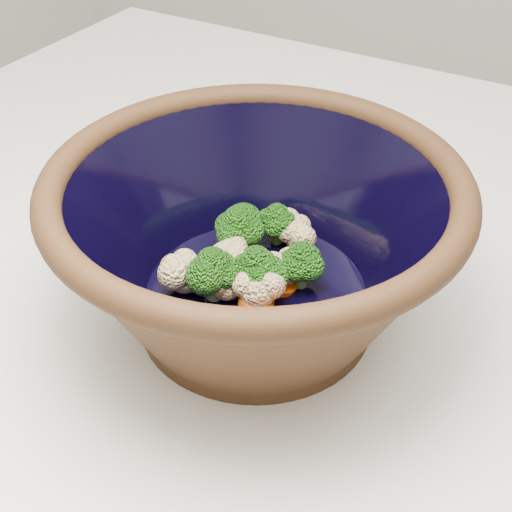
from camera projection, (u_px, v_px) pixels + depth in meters
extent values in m
cylinder|color=black|center=(256.00, 312.00, 0.62)|extent=(0.20, 0.20, 0.01)
torus|color=black|center=(256.00, 185.00, 0.54)|extent=(0.34, 0.34, 0.02)
cylinder|color=black|center=(256.00, 290.00, 0.61)|extent=(0.19, 0.19, 0.00)
cylinder|color=#608442|center=(301.00, 277.00, 0.61)|extent=(0.01, 0.01, 0.02)
ellipsoid|color=#2B7015|center=(302.00, 257.00, 0.59)|extent=(0.04, 0.04, 0.03)
cylinder|color=#608442|center=(239.00, 245.00, 0.64)|extent=(0.01, 0.01, 0.02)
ellipsoid|color=#2B7015|center=(238.00, 223.00, 0.63)|extent=(0.04, 0.04, 0.04)
cylinder|color=#608442|center=(214.00, 288.00, 0.59)|extent=(0.01, 0.01, 0.02)
ellipsoid|color=#2B7015|center=(213.00, 265.00, 0.58)|extent=(0.04, 0.04, 0.04)
cylinder|color=#608442|center=(264.00, 290.00, 0.60)|extent=(0.01, 0.01, 0.02)
ellipsoid|color=#2B7015|center=(265.00, 271.00, 0.58)|extent=(0.03, 0.03, 0.03)
cylinder|color=#608442|center=(256.00, 283.00, 0.60)|extent=(0.01, 0.01, 0.02)
ellipsoid|color=#2B7015|center=(256.00, 262.00, 0.59)|extent=(0.04, 0.04, 0.03)
cylinder|color=#608442|center=(277.00, 235.00, 0.66)|extent=(0.01, 0.01, 0.02)
ellipsoid|color=#2B7015|center=(277.00, 217.00, 0.64)|extent=(0.03, 0.03, 0.03)
sphere|color=#F7E8AA|center=(185.00, 275.00, 0.60)|extent=(0.03, 0.03, 0.03)
sphere|color=#F7E8AA|center=(296.00, 229.00, 0.66)|extent=(0.03, 0.03, 0.03)
sphere|color=#F7E8AA|center=(284.00, 270.00, 0.61)|extent=(0.03, 0.03, 0.03)
sphere|color=#F7E8AA|center=(229.00, 263.00, 0.61)|extent=(0.03, 0.03, 0.03)
sphere|color=#F7E8AA|center=(227.00, 285.00, 0.59)|extent=(0.03, 0.03, 0.03)
sphere|color=#F7E8AA|center=(300.00, 237.00, 0.64)|extent=(0.03, 0.03, 0.03)
sphere|color=#F7E8AA|center=(256.00, 279.00, 0.60)|extent=(0.03, 0.03, 0.03)
sphere|color=#F7E8AA|center=(258.00, 291.00, 0.58)|extent=(0.03, 0.03, 0.03)
sphere|color=#F7E8AA|center=(226.00, 259.00, 0.62)|extent=(0.03, 0.03, 0.03)
sphere|color=#F7E8AA|center=(258.00, 275.00, 0.60)|extent=(0.03, 0.03, 0.03)
cylinder|color=#F1540A|center=(296.00, 343.00, 0.55)|extent=(0.03, 0.03, 0.01)
cylinder|color=#F1540A|center=(254.00, 281.00, 0.61)|extent=(0.03, 0.03, 0.01)
cylinder|color=#F1540A|center=(218.00, 344.00, 0.55)|extent=(0.03, 0.03, 0.01)
cylinder|color=#F1540A|center=(280.00, 283.00, 0.61)|extent=(0.03, 0.03, 0.01)
cylinder|color=#F1540A|center=(256.00, 302.00, 0.59)|extent=(0.03, 0.03, 0.01)
cylinder|color=#F1540A|center=(283.00, 328.00, 0.56)|extent=(0.03, 0.03, 0.01)
cylinder|color=#F1540A|center=(236.00, 255.00, 0.64)|extent=(0.03, 0.03, 0.01)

